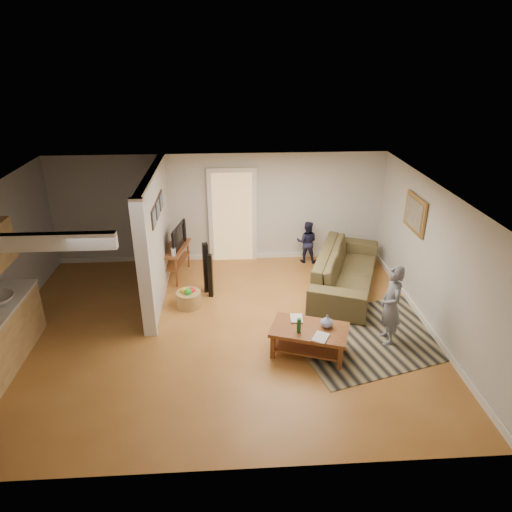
# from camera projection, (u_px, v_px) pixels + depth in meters

# --- Properties ---
(ground) EXTENTS (7.50, 7.50, 0.00)m
(ground) POSITION_uv_depth(u_px,v_px,m) (220.00, 329.00, 8.17)
(ground) COLOR brown
(ground) RESTS_ON ground
(room_shell) EXTENTS (7.54, 6.02, 2.52)m
(room_shell) POSITION_uv_depth(u_px,v_px,m) (155.00, 247.00, 7.88)
(room_shell) COLOR #B4B1AD
(room_shell) RESTS_ON ground
(area_rug) EXTENTS (3.23, 2.72, 0.01)m
(area_rug) POSITION_uv_depth(u_px,v_px,m) (374.00, 336.00, 7.96)
(area_rug) COLOR black
(area_rug) RESTS_ON ground
(sofa) EXTENTS (2.03, 3.01, 0.82)m
(sofa) POSITION_uv_depth(u_px,v_px,m) (344.00, 287.00, 9.57)
(sofa) COLOR #463823
(sofa) RESTS_ON ground
(coffee_table) EXTENTS (1.39, 1.07, 0.72)m
(coffee_table) POSITION_uv_depth(u_px,v_px,m) (310.00, 334.00, 7.39)
(coffee_table) COLOR #622A17
(coffee_table) RESTS_ON ground
(tv_console) EXTENTS (0.61, 1.15, 0.94)m
(tv_console) POSITION_uv_depth(u_px,v_px,m) (176.00, 250.00, 9.78)
(tv_console) COLOR #622A17
(tv_console) RESTS_ON ground
(speaker_left) EXTENTS (0.11, 0.11, 0.92)m
(speaker_left) POSITION_uv_depth(u_px,v_px,m) (210.00, 276.00, 9.05)
(speaker_left) COLOR black
(speaker_left) RESTS_ON ground
(speaker_right) EXTENTS (0.13, 0.13, 1.08)m
(speaker_right) POSITION_uv_depth(u_px,v_px,m) (206.00, 268.00, 9.19)
(speaker_right) COLOR black
(speaker_right) RESTS_ON ground
(toy_basket) EXTENTS (0.48, 0.48, 0.42)m
(toy_basket) POSITION_uv_depth(u_px,v_px,m) (189.00, 298.00, 8.81)
(toy_basket) COLOR olive
(toy_basket) RESTS_ON ground
(child) EXTENTS (0.34, 0.52, 1.41)m
(child) POSITION_uv_depth(u_px,v_px,m) (386.00, 341.00, 7.84)
(child) COLOR slate
(child) RESTS_ON ground
(toddler) EXTENTS (0.55, 0.47, 1.00)m
(toddler) POSITION_uv_depth(u_px,v_px,m) (306.00, 261.00, 10.73)
(toddler) COLOR #1B1C39
(toddler) RESTS_ON ground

